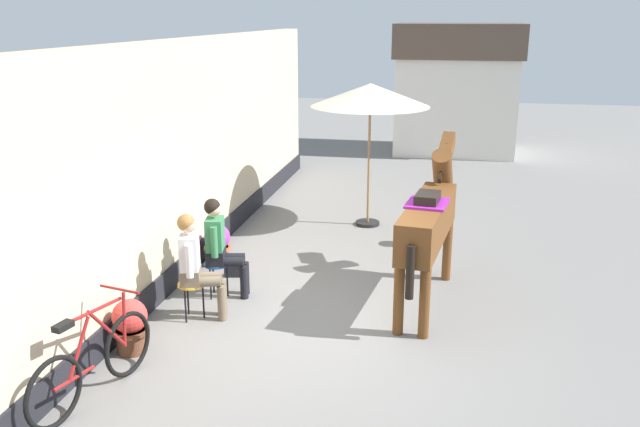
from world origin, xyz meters
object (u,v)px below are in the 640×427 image
flower_planter_near (130,325)px  leaning_bicycle (93,363)px  seated_visitor_near (195,261)px  seated_visitor_far (220,243)px  spare_stool_white (419,223)px  saddled_horse_center (429,219)px  satchel_bag (234,270)px  cafe_parasol (370,96)px  flower_planter_far (217,243)px

flower_planter_near → leaning_bicycle: size_ratio=0.37×
seated_visitor_near → seated_visitor_far: (0.07, 0.73, 0.00)m
seated_visitor_near → spare_stool_white: 4.28m
seated_visitor_far → saddled_horse_center: saddled_horse_center is taller
saddled_horse_center → satchel_bag: saddled_horse_center is taller
saddled_horse_center → leaning_bicycle: (-3.15, -3.09, -0.76)m
leaning_bicycle → spare_stool_white: (2.92, 5.35, 0.00)m
flower_planter_near → spare_stool_white: 5.31m
leaning_bicycle → cafe_parasol: (1.94, 6.34, 1.97)m
flower_planter_far → leaning_bicycle: (0.08, -3.87, 0.06)m
seated_visitor_near → flower_planter_far: 2.00m
seated_visitor_near → satchel_bag: (0.00, 1.45, -0.68)m
saddled_horse_center → leaning_bicycle: size_ratio=1.73×
seated_visitor_near → saddled_horse_center: 3.07m
saddled_horse_center → flower_planter_near: (-3.25, -2.11, -0.82)m
saddled_horse_center → cafe_parasol: cafe_parasol is taller
cafe_parasol → satchel_bag: size_ratio=9.21×
seated_visitor_far → seated_visitor_near: bearing=-95.4°
saddled_horse_center → spare_stool_white: (-0.23, 2.26, -0.76)m
saddled_horse_center → flower_planter_far: 3.43m
satchel_bag → seated_visitor_far: bearing=83.1°
leaning_bicycle → satchel_bag: leaning_bicycle is taller
saddled_horse_center → cafe_parasol: size_ratio=1.16×
saddled_horse_center → spare_stool_white: bearing=95.9°
flower_planter_far → seated_visitor_far: bearing=-67.9°
cafe_parasol → spare_stool_white: size_ratio=5.61×
leaning_bicycle → spare_stool_white: size_ratio=3.76×
seated_visitor_far → leaning_bicycle: bearing=-98.3°
seated_visitor_far → flower_planter_far: (-0.48, 1.17, -0.44)m
cafe_parasol → saddled_horse_center: bearing=-69.6°
flower_planter_near → cafe_parasol: 6.08m
seated_visitor_near → flower_planter_near: size_ratio=2.17×
leaning_bicycle → satchel_bag: (0.33, 3.42, -0.30)m
flower_planter_near → seated_visitor_near: bearing=66.9°
saddled_horse_center → flower_planter_near: bearing=-147.0°
satchel_bag → seated_visitor_near: bearing=77.6°
spare_stool_white → satchel_bag: bearing=-143.3°
leaning_bicycle → seated_visitor_near: bearing=80.6°
seated_visitor_far → saddled_horse_center: 2.81m
seated_visitor_far → flower_planter_far: size_ratio=2.17×
flower_planter_far → cafe_parasol: 3.78m
cafe_parasol → spare_stool_white: bearing=-45.4°
satchel_bag → saddled_horse_center: bearing=161.0°
leaning_bicycle → spare_stool_white: leaning_bicycle is taller
flower_planter_near → flower_planter_far: (0.01, 2.89, 0.00)m
flower_planter_near → cafe_parasol: size_ratio=0.25×
flower_planter_near → satchel_bag: 2.49m
seated_visitor_far → satchel_bag: seated_visitor_far is taller
flower_planter_far → saddled_horse_center: bearing=-13.5°
flower_planter_near → leaning_bicycle: leaning_bicycle is taller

